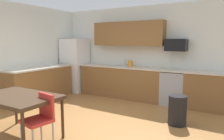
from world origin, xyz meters
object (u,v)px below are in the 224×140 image
chair_near_table (41,116)px  refrigerator (75,65)px  microwave (176,45)px  dining_table (18,99)px  oven_range (174,88)px  kettle (130,64)px  trash_bin (177,110)px

chair_near_table → refrigerator: bearing=122.6°
refrigerator → microwave: bearing=3.1°
refrigerator → dining_table: size_ratio=1.26×
dining_table → chair_near_table: (0.57, -0.01, -0.19)m
microwave → refrigerator: bearing=-176.9°
refrigerator → microwave: refrigerator is taller
chair_near_table → oven_range: bearing=70.8°
microwave → dining_table: bearing=-116.7°
kettle → refrigerator: bearing=-176.3°
refrigerator → chair_near_table: bearing=-57.4°
trash_bin → kettle: bearing=140.8°
oven_range → microwave: size_ratio=1.69×
refrigerator → trash_bin: (3.76, -1.30, -0.58)m
dining_table → oven_range: bearing=62.6°
refrigerator → dining_table: (1.56, -3.31, -0.18)m
dining_table → trash_bin: (2.20, 2.01, -0.40)m
microwave → trash_bin: (0.44, -1.48, -1.28)m
trash_bin → kettle: size_ratio=3.00×
chair_near_table → kettle: 3.50m
dining_table → kettle: (0.45, 3.44, 0.32)m
microwave → chair_near_table: size_ratio=0.64×
refrigerator → chair_near_table: 3.97m
chair_near_table → trash_bin: chair_near_table is taller
dining_table → trash_bin: dining_table is taller
oven_range → dining_table: oven_range is taller
dining_table → kettle: 3.49m
trash_bin → dining_table: bearing=-137.5°
oven_range → refrigerator: bearing=-178.6°
refrigerator → kettle: (2.00, 0.13, 0.14)m
refrigerator → dining_table: 3.66m
refrigerator → dining_table: bearing=-64.8°
oven_range → microwave: (-0.00, 0.10, 1.12)m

